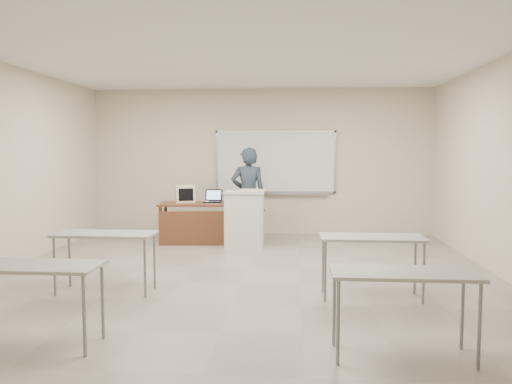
# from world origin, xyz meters

# --- Properties ---
(floor) EXTENTS (7.00, 8.00, 0.01)m
(floor) POSITION_xyz_m (0.00, 0.00, -0.01)
(floor) COLOR gray
(floor) RESTS_ON ground
(whiteboard) EXTENTS (2.48, 0.10, 1.31)m
(whiteboard) POSITION_xyz_m (0.30, 3.97, 1.48)
(whiteboard) COLOR white
(whiteboard) RESTS_ON floor
(student_desks) EXTENTS (4.40, 2.20, 0.73)m
(student_desks) POSITION_xyz_m (-0.00, -1.35, 0.67)
(student_desks) COLOR gray
(student_desks) RESTS_ON floor
(instructor_desk) EXTENTS (1.36, 0.68, 0.75)m
(instructor_desk) POSITION_xyz_m (-1.15, 2.75, 0.53)
(instructor_desk) COLOR #5C2E1C
(instructor_desk) RESTS_ON floor
(podium) EXTENTS (0.72, 0.52, 1.01)m
(podium) POSITION_xyz_m (-0.20, 2.53, 0.51)
(podium) COLOR silver
(podium) RESTS_ON floor
(crt_monitor) EXTENTS (0.36, 0.40, 0.34)m
(crt_monitor) POSITION_xyz_m (-1.40, 2.99, 0.91)
(crt_monitor) COLOR beige
(crt_monitor) RESTS_ON instructor_desk
(laptop) EXTENTS (0.32, 0.30, 0.24)m
(laptop) POSITION_xyz_m (-0.85, 3.02, 0.81)
(laptop) COLOR black
(laptop) RESTS_ON instructor_desk
(mouse) EXTENTS (0.10, 0.07, 0.04)m
(mouse) POSITION_xyz_m (-0.95, 2.91, 0.77)
(mouse) COLOR #AFB0B7
(mouse) RESTS_ON instructor_desk
(keyboard) EXTENTS (0.49, 0.28, 0.03)m
(keyboard) POSITION_xyz_m (-0.05, 2.61, 1.02)
(keyboard) COLOR beige
(keyboard) RESTS_ON podium
(presenter) EXTENTS (0.70, 0.51, 1.79)m
(presenter) POSITION_xyz_m (-0.18, 3.06, 0.90)
(presenter) COLOR black
(presenter) RESTS_ON floor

